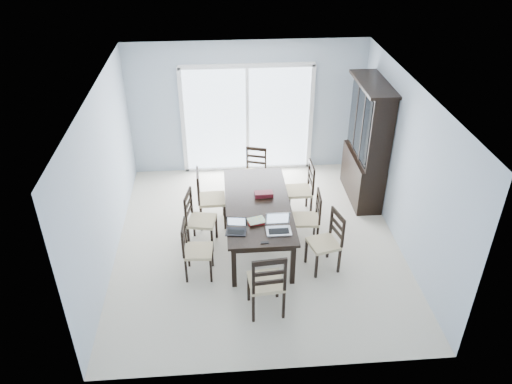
# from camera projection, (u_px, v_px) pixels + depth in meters

# --- Properties ---
(floor) EXTENTS (5.00, 5.00, 0.00)m
(floor) POSITION_uv_depth(u_px,v_px,m) (258.00, 242.00, 8.11)
(floor) COLOR beige
(floor) RESTS_ON ground
(ceiling) EXTENTS (5.00, 5.00, 0.00)m
(ceiling) POSITION_uv_depth(u_px,v_px,m) (258.00, 89.00, 6.74)
(ceiling) COLOR white
(ceiling) RESTS_ON back_wall
(back_wall) EXTENTS (4.50, 0.02, 2.60)m
(back_wall) POSITION_uv_depth(u_px,v_px,m) (247.00, 108.00, 9.54)
(back_wall) COLOR #A3B2C2
(back_wall) RESTS_ON floor
(wall_left) EXTENTS (0.02, 5.00, 2.60)m
(wall_left) POSITION_uv_depth(u_px,v_px,m) (104.00, 179.00, 7.27)
(wall_left) COLOR #A3B2C2
(wall_left) RESTS_ON floor
(wall_right) EXTENTS (0.02, 5.00, 2.60)m
(wall_right) POSITION_uv_depth(u_px,v_px,m) (405.00, 167.00, 7.57)
(wall_right) COLOR #A3B2C2
(wall_right) RESTS_ON floor
(balcony) EXTENTS (4.50, 2.00, 0.10)m
(balcony) POSITION_uv_depth(u_px,v_px,m) (245.00, 148.00, 11.10)
(balcony) COLOR gray
(balcony) RESTS_ON ground
(railing) EXTENTS (4.50, 0.06, 1.10)m
(railing) POSITION_uv_depth(u_px,v_px,m) (242.00, 106.00, 11.63)
(railing) COLOR #99999E
(railing) RESTS_ON balcony
(dining_table) EXTENTS (1.00, 2.20, 0.75)m
(dining_table) POSITION_uv_depth(u_px,v_px,m) (258.00, 208.00, 7.75)
(dining_table) COLOR black
(dining_table) RESTS_ON floor
(china_hutch) EXTENTS (0.50, 1.38, 2.20)m
(china_hutch) POSITION_uv_depth(u_px,v_px,m) (367.00, 144.00, 8.74)
(china_hutch) COLOR black
(china_hutch) RESTS_ON floor
(sliding_door) EXTENTS (2.52, 0.05, 2.18)m
(sliding_door) POSITION_uv_depth(u_px,v_px,m) (247.00, 119.00, 9.63)
(sliding_door) COLOR silver
(sliding_door) RESTS_ON floor
(chair_left_near) EXTENTS (0.43, 0.42, 1.05)m
(chair_left_near) POSITION_uv_depth(u_px,v_px,m) (192.00, 244.00, 7.16)
(chair_left_near) COLOR black
(chair_left_near) RESTS_ON floor
(chair_left_mid) EXTENTS (0.49, 0.48, 1.09)m
(chair_left_mid) POSITION_uv_depth(u_px,v_px,m) (196.00, 214.00, 7.78)
(chair_left_mid) COLOR black
(chair_left_mid) RESTS_ON floor
(chair_left_far) EXTENTS (0.46, 0.45, 1.16)m
(chair_left_far) POSITION_uv_depth(u_px,v_px,m) (205.00, 192.00, 8.24)
(chair_left_far) COLOR black
(chair_left_far) RESTS_ON floor
(chair_right_near) EXTENTS (0.51, 0.50, 1.09)m
(chair_right_near) POSITION_uv_depth(u_px,v_px,m) (330.00, 235.00, 7.30)
(chair_right_near) COLOR black
(chair_right_near) RESTS_ON floor
(chair_right_mid) EXTENTS (0.43, 0.42, 1.05)m
(chair_right_mid) POSITION_uv_depth(u_px,v_px,m) (312.00, 213.00, 7.84)
(chair_right_mid) COLOR black
(chair_right_mid) RESTS_ON floor
(chair_right_far) EXTENTS (0.44, 0.43, 1.12)m
(chair_right_far) POSITION_uv_depth(u_px,v_px,m) (305.00, 184.00, 8.52)
(chair_right_far) COLOR black
(chair_right_far) RESTS_ON floor
(chair_end_near) EXTENTS (0.49, 0.50, 1.19)m
(chair_end_near) POSITION_uv_depth(u_px,v_px,m) (267.00, 279.00, 6.42)
(chair_end_near) COLOR black
(chair_end_near) RESTS_ON floor
(chair_end_far) EXTENTS (0.48, 0.49, 1.02)m
(chair_end_far) POSITION_uv_depth(u_px,v_px,m) (255.00, 167.00, 9.15)
(chair_end_far) COLOR black
(chair_end_far) RESTS_ON floor
(laptop_dark) EXTENTS (0.31, 0.24, 0.20)m
(laptop_dark) POSITION_uv_depth(u_px,v_px,m) (236.00, 230.00, 7.05)
(laptop_dark) COLOR black
(laptop_dark) RESTS_ON dining_table
(laptop_silver) EXTENTS (0.35, 0.25, 0.24)m
(laptop_silver) POSITION_uv_depth(u_px,v_px,m) (279.00, 228.00, 7.06)
(laptop_silver) COLOR #B3B3B5
(laptop_silver) RESTS_ON dining_table
(book_stack) EXTENTS (0.29, 0.25, 0.04)m
(book_stack) POSITION_uv_depth(u_px,v_px,m) (256.00, 221.00, 7.27)
(book_stack) COLOR maroon
(book_stack) RESTS_ON dining_table
(cell_phone) EXTENTS (0.11, 0.05, 0.01)m
(cell_phone) POSITION_uv_depth(u_px,v_px,m) (265.00, 243.00, 6.86)
(cell_phone) COLOR black
(cell_phone) RESTS_ON dining_table
(game_box) EXTENTS (0.30, 0.16, 0.07)m
(game_box) POSITION_uv_depth(u_px,v_px,m) (264.00, 194.00, 7.87)
(game_box) COLOR #521015
(game_box) RESTS_ON dining_table
(hot_tub) EXTENTS (2.04, 1.88, 0.93)m
(hot_tub) POSITION_uv_depth(u_px,v_px,m) (206.00, 125.00, 10.88)
(hot_tub) COLOR brown
(hot_tub) RESTS_ON balcony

